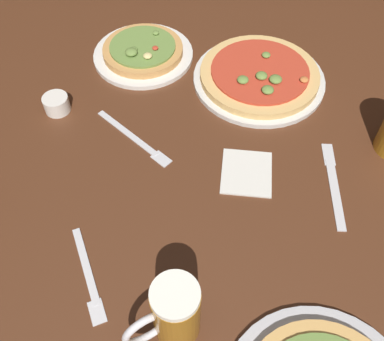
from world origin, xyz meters
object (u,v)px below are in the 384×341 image
(beer_mug_amber, at_px, (174,312))
(fork_spare, at_px, (89,277))
(pizza_plate_side, at_px, (260,76))
(napkin_folded, at_px, (247,172))
(fork_left, at_px, (135,138))
(knife_right, at_px, (334,183))
(ramekin_butter, at_px, (56,104))
(pizza_plate_far, at_px, (143,52))

(beer_mug_amber, xyz_separation_m, fork_spare, (-0.18, 0.00, -0.07))
(pizza_plate_side, relative_size, napkin_folded, 2.75)
(beer_mug_amber, relative_size, fork_left, 0.62)
(beer_mug_amber, relative_size, knife_right, 0.68)
(pizza_plate_side, height_order, ramekin_butter, pizza_plate_side)
(fork_left, relative_size, fork_spare, 1.35)
(pizza_plate_side, bearing_deg, beer_mug_amber, -78.54)
(pizza_plate_side, xyz_separation_m, fork_left, (-0.16, -0.31, -0.01))
(fork_spare, bearing_deg, pizza_plate_side, 85.26)
(beer_mug_amber, distance_m, napkin_folded, 0.36)
(pizza_plate_side, xyz_separation_m, ramekin_butter, (-0.37, -0.32, 0.00))
(beer_mug_amber, bearing_deg, fork_spare, 179.77)
(napkin_folded, bearing_deg, fork_spare, -112.78)
(ramekin_butter, distance_m, knife_right, 0.65)
(ramekin_butter, bearing_deg, pizza_plate_side, 40.95)
(pizza_plate_side, height_order, knife_right, pizza_plate_side)
(pizza_plate_far, relative_size, ramekin_butter, 4.36)
(pizza_plate_far, bearing_deg, fork_left, -60.91)
(beer_mug_amber, relative_size, fork_spare, 0.84)
(napkin_folded, relative_size, fork_left, 0.53)
(napkin_folded, xyz_separation_m, fork_spare, (-0.15, -0.35, -0.00))
(pizza_plate_side, height_order, fork_left, pizza_plate_side)
(beer_mug_amber, bearing_deg, knife_right, 71.61)
(pizza_plate_side, bearing_deg, pizza_plate_far, -168.63)
(pizza_plate_far, distance_m, fork_left, 0.29)
(pizza_plate_side, height_order, fork_spare, pizza_plate_side)
(pizza_plate_side, distance_m, napkin_folded, 0.29)
(knife_right, bearing_deg, ramekin_butter, -170.23)
(ramekin_butter, height_order, fork_left, ramekin_butter)
(ramekin_butter, relative_size, knife_right, 0.29)
(pizza_plate_far, distance_m, pizza_plate_side, 0.31)
(fork_left, bearing_deg, ramekin_butter, -176.76)
(pizza_plate_far, xyz_separation_m, beer_mug_amber, (0.43, -0.57, 0.05))
(beer_mug_amber, xyz_separation_m, knife_right, (0.14, 0.41, -0.07))
(pizza_plate_far, height_order, pizza_plate_side, same)
(fork_spare, bearing_deg, ramekin_butter, 136.69)
(pizza_plate_far, bearing_deg, fork_spare, -65.97)
(pizza_plate_side, relative_size, beer_mug_amber, 2.33)
(pizza_plate_far, height_order, fork_left, pizza_plate_far)
(pizza_plate_far, height_order, napkin_folded, pizza_plate_far)
(napkin_folded, distance_m, knife_right, 0.18)
(beer_mug_amber, bearing_deg, pizza_plate_side, 101.46)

